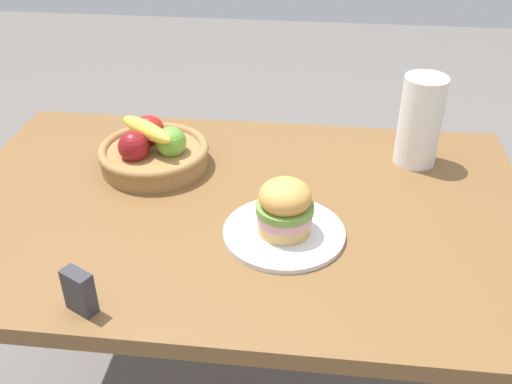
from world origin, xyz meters
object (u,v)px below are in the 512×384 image
object	(u,v)px
fruit_basket	(153,151)
paper_towel_roll	(420,121)
napkin_holder	(79,292)
sandwich	(285,207)
plate	(284,233)

from	to	relation	value
fruit_basket	paper_towel_roll	xyz separation A→B (m)	(0.69, 0.10, 0.07)
fruit_basket	napkin_holder	distance (m)	0.54
sandwich	paper_towel_roll	xyz separation A→B (m)	(0.32, 0.37, 0.05)
plate	sandwich	bearing A→B (deg)	180.00
fruit_basket	plate	bearing A→B (deg)	-35.84
plate	napkin_holder	distance (m)	0.46
plate	fruit_basket	bearing A→B (deg)	144.16
plate	napkin_holder	bearing A→B (deg)	-142.51
paper_towel_roll	napkin_holder	bearing A→B (deg)	-136.67
sandwich	fruit_basket	distance (m)	0.45
fruit_basket	napkin_holder	xyz separation A→B (m)	(0.00, -0.54, -0.00)
sandwich	napkin_holder	xyz separation A→B (m)	(-0.36, -0.28, -0.03)
fruit_basket	napkin_holder	size ratio (longest dim) A/B	3.22
fruit_basket	sandwich	bearing A→B (deg)	-35.84
sandwich	fruit_basket	xyz separation A→B (m)	(-0.36, 0.26, -0.03)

